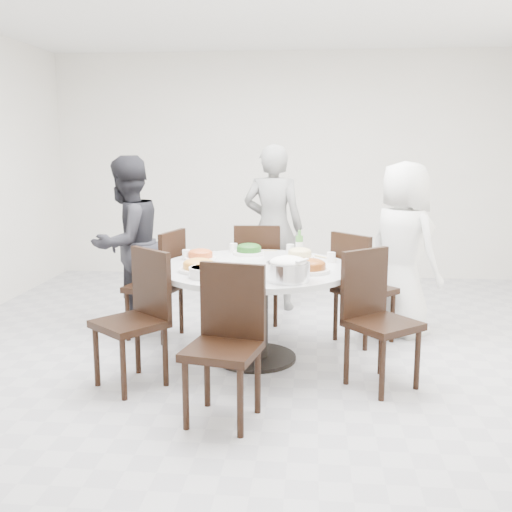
# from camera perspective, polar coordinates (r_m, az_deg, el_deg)

# --- Properties ---
(floor) EXTENTS (6.00, 6.00, 0.01)m
(floor) POSITION_cam_1_polar(r_m,az_deg,el_deg) (4.90, 1.88, -9.34)
(floor) COLOR #BCBBC1
(floor) RESTS_ON ground
(wall_back) EXTENTS (6.00, 0.01, 2.80)m
(wall_back) POSITION_cam_1_polar(r_m,az_deg,el_deg) (7.61, 3.39, 8.51)
(wall_back) COLOR white
(wall_back) RESTS_ON ground
(wall_front) EXTENTS (6.00, 0.01, 2.80)m
(wall_front) POSITION_cam_1_polar(r_m,az_deg,el_deg) (1.65, -4.46, 1.23)
(wall_front) COLOR white
(wall_front) RESTS_ON ground
(dining_table) EXTENTS (1.50, 1.50, 0.75)m
(dining_table) POSITION_cam_1_polar(r_m,az_deg,el_deg) (4.68, -0.06, -5.48)
(dining_table) COLOR silver
(dining_table) RESTS_ON floor
(chair_ne) EXTENTS (0.59, 0.59, 0.95)m
(chair_ne) POSITION_cam_1_polar(r_m,az_deg,el_deg) (5.17, 10.32, -2.96)
(chair_ne) COLOR black
(chair_ne) RESTS_ON floor
(chair_n) EXTENTS (0.44, 0.44, 0.95)m
(chair_n) POSITION_cam_1_polar(r_m,az_deg,el_deg) (5.66, 0.16, -1.60)
(chair_n) COLOR black
(chair_n) RESTS_ON floor
(chair_nw) EXTENTS (0.51, 0.51, 0.95)m
(chair_nw) POSITION_cam_1_polar(r_m,az_deg,el_deg) (5.27, -9.69, -2.67)
(chair_nw) COLOR black
(chair_nw) RESTS_ON floor
(chair_sw) EXTENTS (0.59, 0.59, 0.95)m
(chair_sw) POSITION_cam_1_polar(r_m,az_deg,el_deg) (4.24, -11.96, -6.02)
(chair_sw) COLOR black
(chair_sw) RESTS_ON floor
(chair_s) EXTENTS (0.50, 0.50, 0.95)m
(chair_s) POSITION_cam_1_polar(r_m,az_deg,el_deg) (3.63, -3.23, -8.61)
(chair_s) COLOR black
(chair_s) RESTS_ON floor
(chair_se) EXTENTS (0.59, 0.59, 0.95)m
(chair_se) POSITION_cam_1_polar(r_m,az_deg,el_deg) (4.22, 12.01, -6.08)
(chair_se) COLOR black
(chair_se) RESTS_ON floor
(diner_right) EXTENTS (0.85, 0.89, 1.53)m
(diner_right) POSITION_cam_1_polar(r_m,az_deg,el_deg) (5.40, 13.81, 0.63)
(diner_right) COLOR white
(diner_right) RESTS_ON floor
(diner_middle) EXTENTS (0.66, 0.48, 1.68)m
(diner_middle) POSITION_cam_1_polar(r_m,az_deg,el_deg) (6.08, 1.65, 2.72)
(diner_middle) COLOR black
(diner_middle) RESTS_ON floor
(diner_left) EXTENTS (0.88, 0.95, 1.58)m
(diner_left) POSITION_cam_1_polar(r_m,az_deg,el_deg) (5.52, -12.15, 1.14)
(diner_left) COLOR black
(diner_left) RESTS_ON floor
(dish_greens) EXTENTS (0.27, 0.27, 0.07)m
(dish_greens) POSITION_cam_1_polar(r_m,az_deg,el_deg) (5.07, -0.68, 0.53)
(dish_greens) COLOR white
(dish_greens) RESTS_ON dining_table
(dish_pale) EXTENTS (0.24, 0.24, 0.07)m
(dish_pale) POSITION_cam_1_polar(r_m,az_deg,el_deg) (4.89, 4.19, 0.10)
(dish_pale) COLOR white
(dish_pale) RESTS_ON dining_table
(dish_orange) EXTENTS (0.25, 0.25, 0.07)m
(dish_orange) POSITION_cam_1_polar(r_m,az_deg,el_deg) (4.83, -5.31, -0.02)
(dish_orange) COLOR white
(dish_orange) RESTS_ON dining_table
(dish_redbrown) EXTENTS (0.31, 0.31, 0.08)m
(dish_redbrown) POSITION_cam_1_polar(r_m,az_deg,el_deg) (4.38, 5.10, -1.05)
(dish_redbrown) COLOR white
(dish_redbrown) RESTS_ON dining_table
(dish_tofu) EXTENTS (0.29, 0.29, 0.08)m
(dish_tofu) POSITION_cam_1_polar(r_m,az_deg,el_deg) (4.40, -5.50, -1.01)
(dish_tofu) COLOR white
(dish_tofu) RESTS_ON dining_table
(rice_bowl) EXTENTS (0.30, 0.30, 0.13)m
(rice_bowl) POSITION_cam_1_polar(r_m,az_deg,el_deg) (4.09, 3.07, -1.50)
(rice_bowl) COLOR silver
(rice_bowl) RESTS_ON dining_table
(soup_bowl) EXTENTS (0.24, 0.24, 0.07)m
(soup_bowl) POSITION_cam_1_polar(r_m,az_deg,el_deg) (4.21, -4.79, -1.54)
(soup_bowl) COLOR white
(soup_bowl) RESTS_ON dining_table
(beverage_bottle) EXTENTS (0.06, 0.06, 0.22)m
(beverage_bottle) POSITION_cam_1_polar(r_m,az_deg,el_deg) (5.03, 4.15, 1.26)
(beverage_bottle) COLOR #3E7F33
(beverage_bottle) RESTS_ON dining_table
(tea_cups) EXTENTS (0.07, 0.07, 0.08)m
(tea_cups) POSITION_cam_1_polar(r_m,az_deg,el_deg) (5.15, 0.73, 0.75)
(tea_cups) COLOR white
(tea_cups) RESTS_ON dining_table
(chopsticks) EXTENTS (0.24, 0.04, 0.01)m
(chopsticks) POSITION_cam_1_polar(r_m,az_deg,el_deg) (5.27, 0.79, 0.59)
(chopsticks) COLOR tan
(chopsticks) RESTS_ON dining_table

